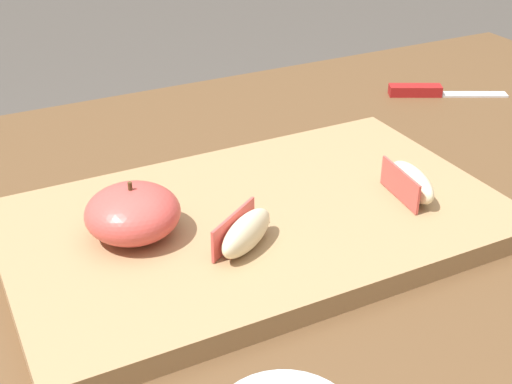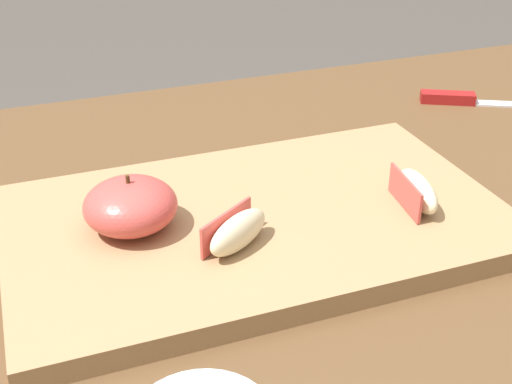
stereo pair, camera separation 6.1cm
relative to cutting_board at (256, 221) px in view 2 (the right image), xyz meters
The scene contains 6 objects.
dining_table 0.13m from the cutting_board, 28.15° to the right, with size 1.30×0.78×0.78m.
cutting_board is the anchor object (origin of this frame).
apple_half_skin_up 0.12m from the cutting_board, behind, with size 0.08×0.08×0.05m.
apple_wedge_near_knife 0.07m from the cutting_board, 125.36° to the right, with size 0.07×0.06×0.03m.
apple_wedge_right 0.15m from the cutting_board, 16.36° to the right, with size 0.03×0.07×0.03m.
paring_knife 0.41m from the cutting_board, 29.09° to the left, with size 0.15×0.09×0.01m.
Camera 2 is at (-0.19, -0.50, 1.12)m, focal length 48.02 mm.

